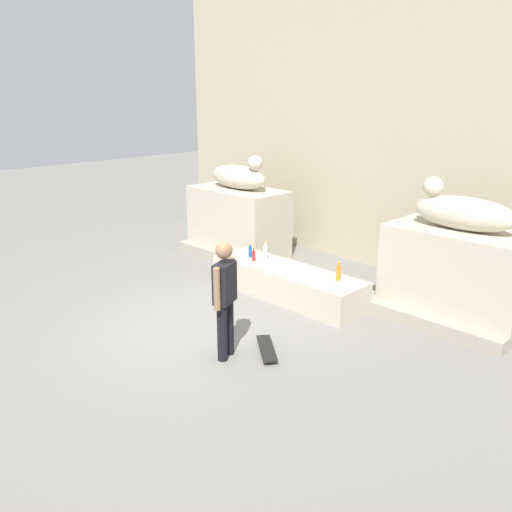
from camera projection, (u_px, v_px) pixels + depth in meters
The scene contains 14 objects.
ground_plane at pixel (193, 333), 8.03m from camera, with size 40.00×40.00×0.00m, color slate.
facade_wall at pixel (387, 94), 10.39m from camera, with size 11.27×0.60×6.97m, color tan.
pedestal_left at pixel (238, 221), 11.80m from camera, with size 2.22×1.19×1.49m, color #B7AD99.
pedestal_right at pixel (457, 275), 8.36m from camera, with size 2.22×1.19×1.49m, color #B7AD99.
statue_reclining_left at pixel (239, 176), 11.46m from camera, with size 1.61×0.58×0.78m.
statue_reclining_right at pixel (463, 212), 8.07m from camera, with size 1.62×0.62×0.78m.
ledge_block at pixel (286, 282), 9.39m from camera, with size 3.01×0.87×0.53m, color #B7AD99.
skater at pixel (225, 295), 7.04m from camera, with size 0.32×0.51×1.67m.
skateboard at pixel (267, 348), 7.41m from camera, with size 0.75×0.65×0.08m.
bottle_orange at pixel (338, 272), 8.69m from camera, with size 0.08×0.08×0.33m.
bottle_blue at pixel (250, 252), 9.91m from camera, with size 0.07×0.07×0.27m.
bottle_clear at pixel (265, 252), 9.78m from camera, with size 0.08×0.08×0.33m.
bottle_red at pixel (254, 255), 9.70m from camera, with size 0.06×0.06×0.25m.
stair_step at pixel (308, 282), 9.85m from camera, with size 7.33×0.50×0.22m, color gray.
Camera 1 is at (5.83, -4.49, 3.55)m, focal length 36.68 mm.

